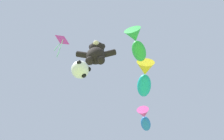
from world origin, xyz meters
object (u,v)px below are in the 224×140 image
soccer_ball_kite (80,70)px  fish_kite_emerald (137,43)px  fish_kite_cobalt (145,119)px  diamond_kite (62,41)px  fish_kite_teal (145,77)px  teddy_bear_kite (96,53)px

soccer_ball_kite → fish_kite_emerald: (2.66, 0.64, 4.10)m
fish_kite_cobalt → diamond_kite: bearing=-133.9°
soccer_ball_kite → fish_kite_emerald: bearing=13.4°
soccer_ball_kite → fish_kite_teal: fish_kite_teal is taller
teddy_bear_kite → fish_kite_cobalt: bearing=66.4°
diamond_kite → fish_kite_cobalt: bearing=46.1°
teddy_bear_kite → fish_kite_emerald: fish_kite_emerald is taller
fish_kite_cobalt → fish_kite_teal: bearing=-89.5°
fish_kite_emerald → diamond_kite: (-4.56, 0.17, 1.39)m
fish_kite_cobalt → diamond_kite: size_ratio=0.63×
diamond_kite → fish_kite_emerald: bearing=-2.2°
teddy_bear_kite → fish_kite_cobalt: (2.61, 5.96, 2.34)m
teddy_bear_kite → fish_kite_cobalt: 6.92m
fish_kite_emerald → fish_kite_teal: size_ratio=0.87×
diamond_kite → teddy_bear_kite: bearing=-16.6°
teddy_bear_kite → soccer_ball_kite: size_ratio=2.37×
soccer_ball_kite → fish_kite_teal: bearing=44.3°
soccer_ball_kite → fish_kite_cobalt: (3.15, 6.05, 4.10)m
fish_kite_emerald → diamond_kite: bearing=177.8°
fish_kite_teal → diamond_kite: bearing=-155.7°
fish_kite_teal → fish_kite_cobalt: bearing=90.5°
teddy_bear_kite → soccer_ball_kite: teddy_bear_kite is taller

